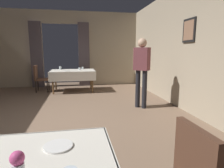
{
  "coord_description": "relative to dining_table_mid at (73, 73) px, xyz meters",
  "views": [
    {
      "loc": [
        0.66,
        -3.69,
        1.4
      ],
      "look_at": [
        1.38,
        0.24,
        0.7
      ],
      "focal_mm": 29.75,
      "sensor_mm": 36.0,
      "label": 1
    }
  ],
  "objects": [
    {
      "name": "glass_mid_c",
      "position": [
        0.24,
        0.02,
        0.14
      ],
      "size": [
        0.08,
        0.08,
        0.09
      ],
      "primitive_type": "cylinder",
      "color": "silver",
      "rests_on": "dining_table_mid"
    },
    {
      "name": "wall_back",
      "position": [
        -0.48,
        1.17,
        0.86
      ],
      "size": [
        6.4,
        0.27,
        3.0
      ],
      "color": "tan",
      "rests_on": "ground"
    },
    {
      "name": "ground",
      "position": [
        -0.48,
        -3.01,
        -0.66
      ],
      "size": [
        10.08,
        10.08,
        0.0
      ],
      "primitive_type": "plane",
      "color": "#7A604C"
    },
    {
      "name": "plate_mid_d",
      "position": [
        -0.2,
        -0.28,
        0.1
      ],
      "size": [
        0.22,
        0.22,
        0.01
      ],
      "primitive_type": "cylinder",
      "color": "white",
      "rests_on": "dining_table_mid"
    },
    {
      "name": "dining_table_mid",
      "position": [
        0.0,
        0.0,
        0.0
      ],
      "size": [
        1.55,
        1.05,
        0.75
      ],
      "color": "brown",
      "rests_on": "ground"
    },
    {
      "name": "plate_near_c",
      "position": [
        0.03,
        -5.47,
        0.1
      ],
      "size": [
        0.2,
        0.2,
        0.01
      ],
      "primitive_type": "cylinder",
      "color": "white",
      "rests_on": "dining_table_near"
    },
    {
      "name": "person_waiter_by_doorway",
      "position": [
        1.72,
        -2.36,
        0.37
      ],
      "size": [
        0.41,
        0.41,
        1.72
      ],
      "color": "black",
      "rests_on": "ground"
    },
    {
      "name": "chair_mid_left",
      "position": [
        -1.16,
        0.12,
        -0.14
      ],
      "size": [
        0.44,
        0.44,
        0.93
      ],
      "color": "black",
      "rests_on": "ground"
    },
    {
      "name": "glass_mid_a",
      "position": [
        -0.46,
        0.38,
        0.15
      ],
      "size": [
        0.08,
        0.08,
        0.12
      ],
      "primitive_type": "cylinder",
      "color": "silver",
      "rests_on": "dining_table_mid"
    },
    {
      "name": "flower_vase_near",
      "position": [
        -0.12,
        -5.82,
        0.19
      ],
      "size": [
        0.07,
        0.07,
        0.18
      ],
      "color": "silver",
      "rests_on": "dining_table_near"
    },
    {
      "name": "glass_mid_b",
      "position": [
        0.36,
        0.34,
        0.14
      ],
      "size": [
        0.07,
        0.07,
        0.09
      ],
      "primitive_type": "cylinder",
      "color": "silver",
      "rests_on": "dining_table_mid"
    },
    {
      "name": "wall_right",
      "position": [
        2.72,
        -3.02,
        0.84
      ],
      "size": [
        0.16,
        8.4,
        3.0
      ],
      "color": "tan",
      "rests_on": "ground"
    }
  ]
}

